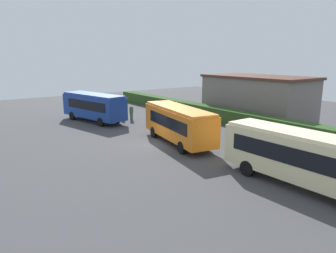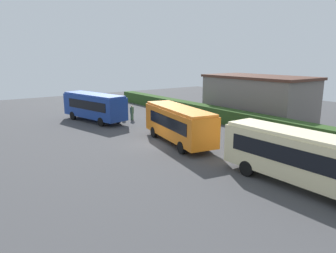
{
  "view_description": "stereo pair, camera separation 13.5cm",
  "coord_description": "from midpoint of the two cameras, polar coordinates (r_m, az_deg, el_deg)",
  "views": [
    {
      "loc": [
        21.76,
        -14.12,
        7.39
      ],
      "look_at": [
        0.55,
        1.26,
        1.51
      ],
      "focal_mm": 33.1,
      "sensor_mm": 36.0,
      "label": 1
    },
    {
      "loc": [
        21.84,
        -14.01,
        7.39
      ],
      "look_at": [
        0.55,
        1.26,
        1.51
      ],
      "focal_mm": 33.1,
      "sensor_mm": 36.0,
      "label": 2
    }
  ],
  "objects": [
    {
      "name": "ground_plane",
      "position": [
        26.97,
        -2.71,
        -3.26
      ],
      "size": [
        78.24,
        78.24,
        0.0
      ],
      "primitive_type": "plane",
      "color": "#424244"
    },
    {
      "name": "bus_blue",
      "position": [
        37.09,
        -13.35,
        3.76
      ],
      "size": [
        9.44,
        4.43,
        3.26
      ],
      "rotation": [
        0.0,
        0.0,
        3.36
      ],
      "color": "navy",
      "rests_on": "ground_plane"
    },
    {
      "name": "bus_orange",
      "position": [
        26.8,
        2.06,
        0.7
      ],
      "size": [
        9.43,
        4.12,
        3.21
      ],
      "rotation": [
        0.0,
        0.0,
        2.96
      ],
      "color": "orange",
      "rests_on": "ground_plane"
    },
    {
      "name": "bus_cream",
      "position": [
        19.25,
        23.95,
        -5.16
      ],
      "size": [
        10.13,
        2.57,
        3.24
      ],
      "rotation": [
        0.0,
        0.0,
        0.01
      ],
      "color": "beige",
      "rests_on": "ground_plane"
    },
    {
      "name": "person_left",
      "position": [
        37.74,
        -8.08,
        2.78
      ],
      "size": [
        0.42,
        0.5,
        1.88
      ],
      "rotation": [
        0.0,
        0.0,
        5.82
      ],
      "color": "#4C6B47",
      "rests_on": "ground_plane"
    },
    {
      "name": "person_center",
      "position": [
        37.23,
        -6.56,
        2.64
      ],
      "size": [
        0.38,
        0.47,
        1.82
      ],
      "rotation": [
        0.0,
        0.0,
        0.34
      ],
      "color": "#4C6B47",
      "rests_on": "ground_plane"
    },
    {
      "name": "person_right",
      "position": [
        22.23,
        22.39,
        -5.33
      ],
      "size": [
        0.42,
        0.5,
        1.7
      ],
      "rotation": [
        0.0,
        0.0,
        2.67
      ],
      "color": "#4C6B47",
      "rests_on": "ground_plane"
    },
    {
      "name": "hedge_row",
      "position": [
        34.25,
        13.68,
        1.23
      ],
      "size": [
        51.12,
        1.69,
        1.64
      ],
      "primitive_type": "cube",
      "color": "#2C4C1E",
      "rests_on": "ground_plane"
    },
    {
      "name": "depot_building",
      "position": [
        38.94,
        16.24,
        5.14
      ],
      "size": [
        12.97,
        6.75,
        5.24
      ],
      "color": "slate",
      "rests_on": "ground_plane"
    }
  ]
}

